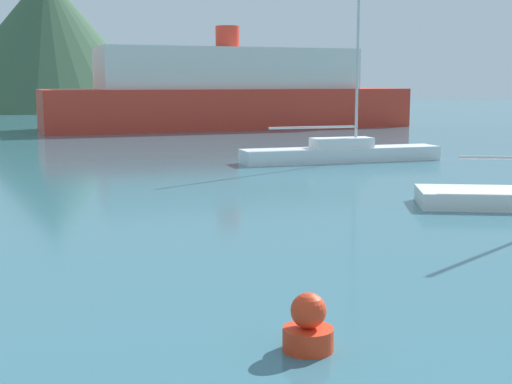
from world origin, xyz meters
TOP-DOWN VIEW (x-y plane):
  - sailboat_inner at (8.78, 27.78)m, footprint 8.93×2.04m
  - ferry_distant at (11.40, 50.82)m, footprint 26.91×7.33m
  - buoy_marker at (-1.86, 8.47)m, footprint 0.67×0.67m
  - hill_central at (2.07, 89.89)m, footprint 26.89×26.89m
  - hill_east at (28.36, 90.39)m, footprint 39.88×39.88m

SIDE VIEW (x-z plane):
  - buoy_marker at x=-1.86m, z-range -0.07..0.70m
  - sailboat_inner at x=8.78m, z-range -3.93..4.79m
  - ferry_distant at x=11.40m, z-range -1.15..6.25m
  - hill_east at x=28.36m, z-range 0.00..6.48m
  - hill_central at x=2.07m, z-range 0.00..16.17m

